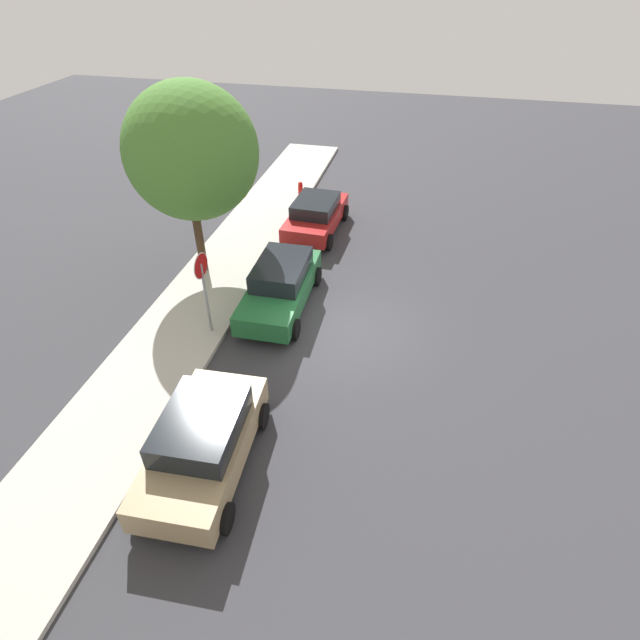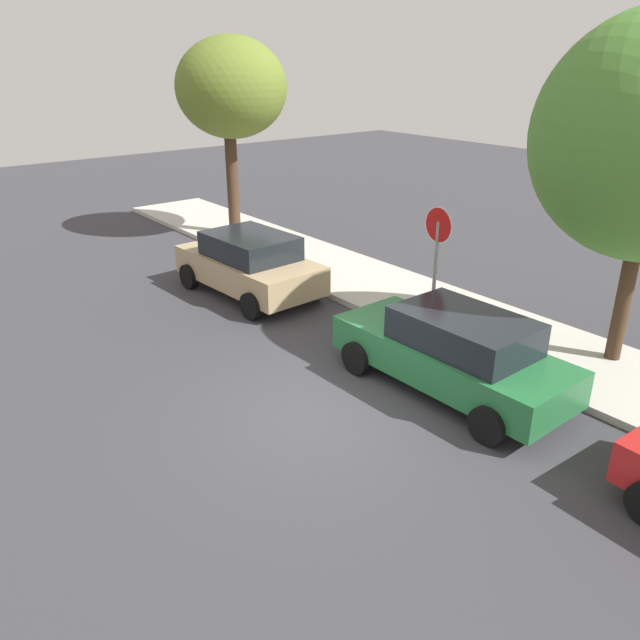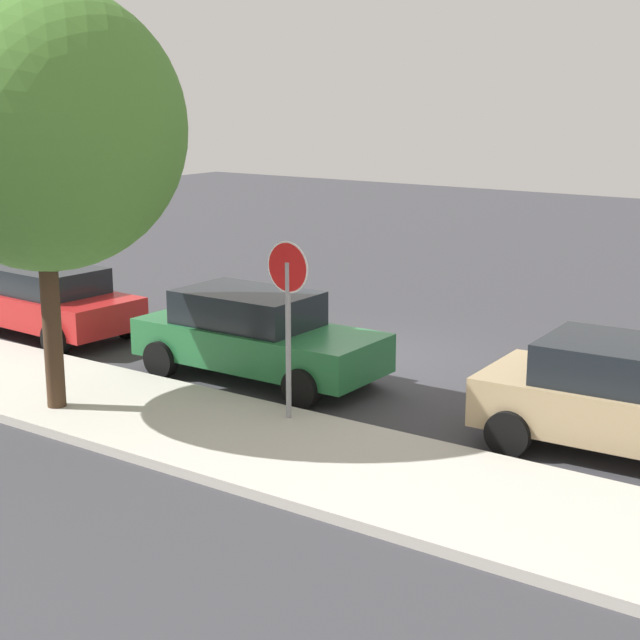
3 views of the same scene
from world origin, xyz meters
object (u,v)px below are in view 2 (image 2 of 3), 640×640
(stop_sign, at_px, (437,249))
(parked_car_green, at_px, (454,351))
(street_tree_mid_block, at_px, (231,89))
(parked_car_tan, at_px, (249,264))

(stop_sign, xyz_separation_m, parked_car_green, (1.94, -1.63, -1.11))
(stop_sign, distance_m, parked_car_green, 2.77)
(parked_car_green, xyz_separation_m, street_tree_mid_block, (-11.07, 2.43, 3.83))
(parked_car_tan, bearing_deg, stop_sign, 21.66)
(street_tree_mid_block, bearing_deg, parked_car_green, -12.40)
(stop_sign, height_order, parked_car_green, stop_sign)
(parked_car_green, distance_m, parked_car_tan, 6.39)
(street_tree_mid_block, bearing_deg, parked_car_tan, -28.83)
(parked_car_tan, bearing_deg, street_tree_mid_block, 151.17)
(parked_car_green, height_order, street_tree_mid_block, street_tree_mid_block)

